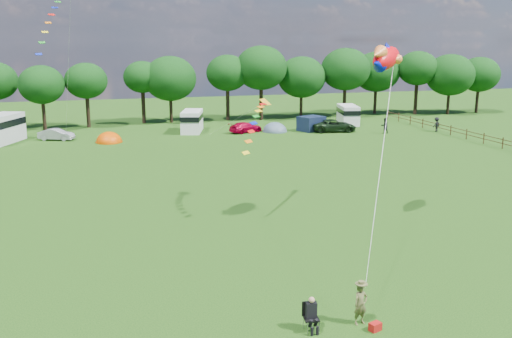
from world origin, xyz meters
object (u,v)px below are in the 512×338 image
object	(u,v)px
campervan_b	(0,128)
camp_chair	(311,310)
fish_kite	(385,58)
car_c	(246,127)
car_b	(56,135)
campervan_c	(192,121)
kite_flyer	(361,304)
tent_greyblue	(275,131)
walker_b	(436,124)
car_d	(334,126)
tent_orange	(109,142)
campervan_d	(348,114)
walker_a	(385,126)

from	to	relation	value
campervan_b	camp_chair	distance (m)	50.88
fish_kite	car_c	bearing A→B (deg)	46.85
car_b	fish_kite	xyz separation A→B (m)	(20.51, -36.65, 9.31)
campervan_b	camp_chair	xyz separation A→B (m)	(17.39, -47.81, -0.82)
campervan_c	car_b	bearing A→B (deg)	112.51
campervan_b	kite_flyer	size ratio (longest dim) A/B	4.07
campervan_c	tent_greyblue	distance (m)	10.23
walker_b	kite_flyer	bearing A→B (deg)	32.81
tent_greyblue	kite_flyer	distance (m)	48.61
tent_greyblue	walker_b	distance (m)	19.81
car_d	tent_orange	world-z (taller)	car_d
walker_b	campervan_d	bearing A→B (deg)	-69.68
car_b	camp_chair	xyz separation A→B (m)	(11.69, -48.02, 0.20)
campervan_c	tent_orange	distance (m)	11.18
tent_greyblue	walker_a	size ratio (longest dim) A/B	1.79
car_d	car_b	bearing A→B (deg)	93.11
tent_orange	walker_a	distance (m)	32.25
campervan_d	tent_orange	size ratio (longest dim) A/B	1.73
tent_greyblue	camp_chair	xyz separation A→B (m)	(-13.76, -47.09, 0.82)
campervan_b	walker_b	bearing A→B (deg)	-74.78
campervan_b	kite_flyer	bearing A→B (deg)	-135.59
campervan_c	kite_flyer	xyz separation A→B (m)	(-1.92, -49.80, -0.55)
kite_flyer	walker_a	xyz separation A→B (m)	(23.97, 42.23, 0.10)
car_b	car_c	xyz separation A→B (m)	(21.85, -0.58, -0.02)
campervan_b	fish_kite	distance (m)	45.64
car_b	car_c	world-z (taller)	car_b
car_b	car_c	size ratio (longest dim) A/B	0.87
car_c	tent_greyblue	xyz separation A→B (m)	(3.61, -0.35, -0.61)
walker_a	walker_b	world-z (taller)	walker_a
tent_greyblue	car_d	bearing A→B (deg)	-16.78
walker_a	tent_greyblue	bearing A→B (deg)	-20.49
car_c	car_b	bearing A→B (deg)	65.01
campervan_d	car_d	bearing A→B (deg)	154.28
tent_greyblue	camp_chair	world-z (taller)	camp_chair
car_d	car_c	bearing A→B (deg)	85.39
tent_orange	fish_kite	distance (m)	38.12
car_b	fish_kite	size ratio (longest dim) A/B	1.10
camp_chair	fish_kite	world-z (taller)	fish_kite
car_c	campervan_c	size ratio (longest dim) A/B	0.73
car_b	car_d	size ratio (longest dim) A/B	0.66
campervan_d	fish_kite	distance (m)	43.15
car_c	tent_orange	world-z (taller)	car_c
car_b	campervan_b	distance (m)	5.78
campervan_d	tent_greyblue	distance (m)	11.85
tent_greyblue	kite_flyer	xyz separation A→B (m)	(-11.70, -47.17, 0.82)
fish_kite	camp_chair	bearing A→B (deg)	-168.81
walker_b	tent_orange	bearing A→B (deg)	-25.87
car_d	campervan_d	bearing A→B (deg)	-30.64
tent_greyblue	campervan_d	bearing A→B (deg)	16.35
car_c	walker_a	bearing A→B (deg)	-131.88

